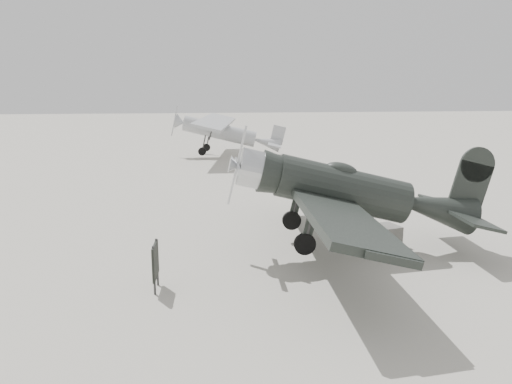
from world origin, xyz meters
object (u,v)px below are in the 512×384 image
(highwing_monoplane, at_px, (224,129))
(sign_board, at_px, (155,262))
(lowwing_monoplane, at_px, (354,192))
(equipment_block, at_px, (379,236))

(highwing_monoplane, relative_size, sign_board, 8.82)
(lowwing_monoplane, distance_m, highwing_monoplane, 23.57)
(equipment_block, bearing_deg, highwing_monoplane, 100.81)
(lowwing_monoplane, relative_size, highwing_monoplane, 0.99)
(lowwing_monoplane, height_order, highwing_monoplane, lowwing_monoplane)
(lowwing_monoplane, xyz_separation_m, sign_board, (-6.41, -2.51, -1.26))
(lowwing_monoplane, bearing_deg, highwing_monoplane, 99.60)
(equipment_block, bearing_deg, sign_board, -157.88)
(sign_board, bearing_deg, highwing_monoplane, 85.50)
(lowwing_monoplane, distance_m, equipment_block, 2.19)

